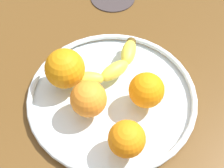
{
  "coord_description": "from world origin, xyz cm",
  "views": [
    {
      "loc": [
        -10.84,
        -33.67,
        52.33
      ],
      "look_at": [
        0.0,
        0.0,
        4.8
      ],
      "focal_mm": 49.46,
      "sensor_mm": 36.0,
      "label": 1
    }
  ],
  "objects_px": {
    "orange_back_left": "(147,90)",
    "orange_front_right": "(89,99)",
    "fruit_bowl": "(112,95)",
    "orange_back_right": "(127,139)",
    "orange_center": "(65,69)",
    "banana": "(111,66)"
  },
  "relations": [
    {
      "from": "orange_back_left",
      "to": "fruit_bowl",
      "type": "bearing_deg",
      "value": 147.07
    },
    {
      "from": "fruit_bowl",
      "to": "orange_center",
      "type": "relative_size",
      "value": 4.29
    },
    {
      "from": "orange_back_left",
      "to": "orange_back_right",
      "type": "height_order",
      "value": "orange_back_left"
    },
    {
      "from": "fruit_bowl",
      "to": "orange_center",
      "type": "bearing_deg",
      "value": 143.92
    },
    {
      "from": "banana",
      "to": "orange_front_right",
      "type": "relative_size",
      "value": 2.51
    },
    {
      "from": "fruit_bowl",
      "to": "orange_front_right",
      "type": "height_order",
      "value": "orange_front_right"
    },
    {
      "from": "banana",
      "to": "orange_center",
      "type": "height_order",
      "value": "orange_center"
    },
    {
      "from": "orange_front_right",
      "to": "orange_back_left",
      "type": "xyz_separation_m",
      "value": [
        0.11,
        -0.01,
        -0.0
      ]
    },
    {
      "from": "banana",
      "to": "orange_center",
      "type": "bearing_deg",
      "value": 156.6
    },
    {
      "from": "banana",
      "to": "orange_back_right",
      "type": "height_order",
      "value": "orange_back_right"
    },
    {
      "from": "banana",
      "to": "orange_back_right",
      "type": "xyz_separation_m",
      "value": [
        -0.03,
        -0.18,
        0.02
      ]
    },
    {
      "from": "orange_front_right",
      "to": "orange_center",
      "type": "xyz_separation_m",
      "value": [
        -0.03,
        0.08,
        0.01
      ]
    },
    {
      "from": "orange_back_right",
      "to": "fruit_bowl",
      "type": "bearing_deg",
      "value": 84.12
    },
    {
      "from": "banana",
      "to": "orange_center",
      "type": "distance_m",
      "value": 0.1
    },
    {
      "from": "orange_back_left",
      "to": "orange_front_right",
      "type": "bearing_deg",
      "value": 172.56
    },
    {
      "from": "fruit_bowl",
      "to": "orange_center",
      "type": "distance_m",
      "value": 0.11
    },
    {
      "from": "orange_back_right",
      "to": "banana",
      "type": "bearing_deg",
      "value": 80.61
    },
    {
      "from": "orange_back_right",
      "to": "orange_center",
      "type": "bearing_deg",
      "value": 110.52
    },
    {
      "from": "orange_front_right",
      "to": "fruit_bowl",
      "type": "bearing_deg",
      "value": 23.01
    },
    {
      "from": "orange_front_right",
      "to": "orange_center",
      "type": "distance_m",
      "value": 0.08
    },
    {
      "from": "fruit_bowl",
      "to": "orange_back_right",
      "type": "relative_size",
      "value": 5.24
    },
    {
      "from": "orange_back_left",
      "to": "orange_center",
      "type": "distance_m",
      "value": 0.16
    }
  ]
}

